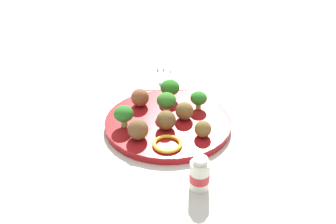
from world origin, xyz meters
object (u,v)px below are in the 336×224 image
Objects in this scene: napkin at (167,75)px; fork at (161,73)px; broccoli_floret_back_right at (165,101)px; meatball_far_rim at (138,130)px; broccoli_floret_back_left at (199,98)px; broccoli_floret_center at (170,88)px; meatball_front_right at (185,112)px; yogurt_bottle at (200,175)px; meatball_mid_right at (140,98)px; meatball_center at (166,120)px; plate at (168,123)px; meatball_front_left at (203,129)px; pepper_ring_front_left at (167,144)px; knife at (174,73)px; broccoli_floret_front_left at (124,114)px.

napkin is 0.02m from fork.
broccoli_floret_back_right reaches higher than meatball_far_rim.
broccoli_floret_back_right is 0.30× the size of napkin.
broccoli_floret_back_left is 0.08m from broccoli_floret_center.
meatball_front_right is 0.20m from yogurt_bottle.
meatball_far_rim reaches higher than fork.
yogurt_bottle is at bearing 178.32° from meatball_front_right.
meatball_center is (-0.10, -0.05, -0.00)m from meatball_mid_right.
meatball_front_right is (-0.10, -0.02, -0.01)m from broccoli_floret_center.
meatball_mid_right is at bearing 39.01° from plate.
pepper_ring_front_left is at bearing 107.53° from meatball_front_left.
knife reaches higher than napkin.
meatball_mid_right is at bearing 51.82° from broccoli_floret_back_right.
broccoli_floret_front_left reaches higher than napkin.
broccoli_floret_back_right is at bearing -65.29° from broccoli_floret_front_left.
meatball_center is at bearing 169.34° from broccoli_floret_center.
meatball_center is at bearing 166.73° from plate.
meatball_mid_right is 0.29× the size of knife.
meatball_mid_right reaches higher than meatball_front_left.
plate is at bearing 41.64° from meatball_front_left.
plate reaches higher than fork.
meatball_front_right is 0.12m from meatball_far_rim.
broccoli_floret_back_right is 1.03× the size of broccoli_floret_center.
broccoli_floret_front_left is 1.20× the size of meatball_front_right.
meatball_front_right is at bearing -85.87° from broccoli_floret_front_left.
fork is at bearing -3.89° from pepper_ring_front_left.
plate is 7.95× the size of meatball_front_left.
knife is (0.22, 0.03, -0.03)m from broccoli_floret_back_left.
meatball_front_left is 0.08m from meatball_center.
plate is at bearing -7.69° from pepper_ring_front_left.
knife is at bearing -10.81° from broccoli_floret_center.
yogurt_bottle is at bearing -167.43° from meatball_center.
fork is (0.17, 0.00, -0.04)m from broccoli_floret_center.
yogurt_bottle is (-0.46, 0.02, 0.02)m from knife.
broccoli_floret_front_left reaches higher than meatball_front_left.
meatball_front_left reaches higher than knife.
meatball_front_left reaches higher than fork.
yogurt_bottle reaches higher than meatball_far_rim.
broccoli_floret_back_left is 0.11m from meatball_front_left.
broccoli_floret_back_right is 0.77× the size of yogurt_bottle.
napkin is 0.46m from yogurt_bottle.
pepper_ring_front_left is (-0.19, 0.03, -0.03)m from broccoli_floret_center.
broccoli_floret_center is at bearing -46.35° from broccoli_floret_front_left.
broccoli_floret_front_left is 0.28× the size of napkin.
fork is at bearing -13.96° from meatball_far_rim.
broccoli_floret_front_left is at bearing 114.71° from broccoli_floret_back_right.
meatball_front_left is at bearing -139.64° from meatball_mid_right.
broccoli_floret_center is at bearing 48.93° from broccoli_floret_back_left.
broccoli_floret_back_right reaches higher than pepper_ring_front_left.
fork is (0.01, 0.02, 0.00)m from napkin.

